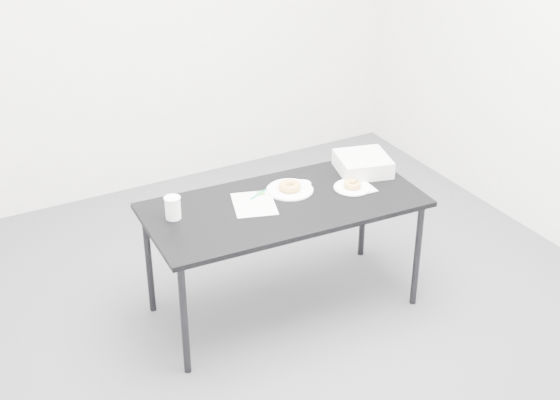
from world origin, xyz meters
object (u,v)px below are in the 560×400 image
donut_near (352,184)px  coffee_cup (173,208)px  scorecard (254,204)px  bakery_box (363,164)px  plate_near (352,187)px  plate_far (290,190)px  table (284,211)px  pen (258,194)px  donut_far (290,186)px

donut_near → coffee_cup: bearing=170.5°
scorecard → bakery_box: (0.73, 0.05, 0.05)m
plate_near → donut_near: 0.02m
coffee_cup → plate_near: bearing=-9.5°
donut_near → bakery_box: size_ratio=0.34×
plate_far → coffee_cup: 0.68m
table → plate_near: bearing=-2.0°
table → pen: 0.17m
plate_near → coffee_cup: size_ratio=1.70×
plate_far → donut_far: bearing=0.0°
plate_near → donut_far: donut_far is taller
table → scorecard: scorecard is taller
plate_near → plate_far: bearing=155.3°
pen → table: bearing=-84.7°
table → pen: pen is taller
pen → plate_near: pen is taller
pen → donut_far: donut_far is taller
table → pen: size_ratio=11.81×
donut_near → coffee_cup: (-0.99, 0.17, 0.04)m
coffee_cup → donut_near: bearing=-9.5°
table → donut_far: donut_far is taller
plate_near → bakery_box: (0.17, 0.15, 0.04)m
plate_near → donut_far: (-0.31, 0.14, 0.02)m
donut_near → coffee_cup: 1.00m
scorecard → plate_far: 0.25m
table → donut_near: size_ratio=15.71×
pen → bakery_box: bakery_box is taller
plate_near → bakery_box: size_ratio=0.73×
bakery_box → donut_near: bearing=-123.5°
scorecard → bakery_box: 0.73m
donut_far → pen: bearing=169.8°
donut_near → donut_far: size_ratio=0.80×
pen → plate_far: (0.18, -0.03, -0.00)m
donut_far → bakery_box: (0.48, 0.01, 0.02)m
plate_far → scorecard: bearing=-169.6°
donut_near → coffee_cup: size_ratio=0.80×
table → plate_near: plate_near is taller
table → bakery_box: 0.60m
donut_near → plate_far: donut_near is taller
scorecard → donut_far: (0.24, 0.04, 0.03)m
table → pen: (-0.08, 0.14, 0.06)m
pen → donut_far: size_ratio=1.06×
table → plate_far: (0.10, 0.11, 0.05)m
bakery_box → plate_near: bearing=-123.5°
pen → plate_far: 0.18m
pen → plate_near: bearing=-45.0°
scorecard → plate_near: (0.56, -0.10, 0.00)m
scorecard → plate_near: bearing=7.6°
pen → plate_near: (0.49, -0.18, -0.00)m
plate_far → bakery_box: 0.49m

